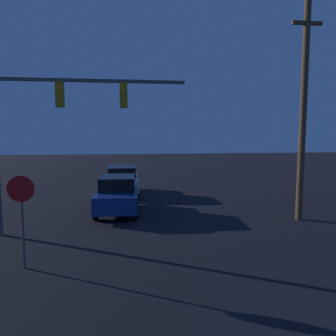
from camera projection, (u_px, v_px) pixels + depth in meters
car_near at (118, 194)px, 15.23m from camera, size 2.05×4.00×1.70m
car_far at (122, 180)px, 19.88m from camera, size 1.94×3.93×1.70m
traffic_signal_mast at (48, 116)px, 11.72m from camera, size 6.87×0.30×6.35m
stop_sign at (22, 204)px, 8.81m from camera, size 0.72×0.07×2.58m
utility_pole at (303, 110)px, 13.58m from camera, size 1.27×0.28×9.03m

